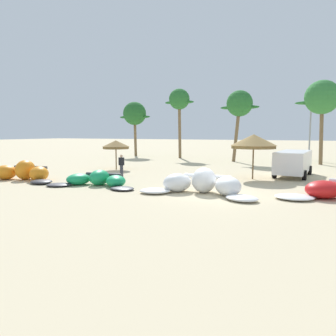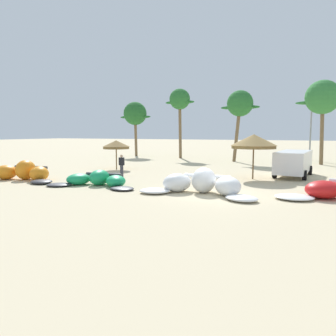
{
  "view_description": "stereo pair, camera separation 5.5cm",
  "coord_description": "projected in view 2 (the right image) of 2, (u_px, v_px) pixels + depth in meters",
  "views": [
    {
      "loc": [
        4.27,
        -16.06,
        3.17
      ],
      "look_at": [
        -3.7,
        2.0,
        1.0
      ],
      "focal_mm": 34.29,
      "sensor_mm": 36.0,
      "label": 1
    },
    {
      "loc": [
        4.32,
        -16.03,
        3.17
      ],
      "look_at": [
        -3.7,
        2.0,
        1.0
      ],
      "focal_mm": 34.29,
      "sensor_mm": 36.0,
      "label": 2
    }
  ],
  "objects": [
    {
      "name": "ground_plane",
      "position": [
        217.0,
        194.0,
        16.65
      ],
      "size": [
        260.0,
        260.0,
        0.0
      ],
      "primitive_type": "plane",
      "color": "beige"
    },
    {
      "name": "kite_far_left",
      "position": [
        22.0,
        173.0,
        21.51
      ],
      "size": [
        6.17,
        3.21,
        1.32
      ],
      "color": "#333338",
      "rests_on": "ground"
    },
    {
      "name": "kite_left",
      "position": [
        97.0,
        180.0,
        19.25
      ],
      "size": [
        5.89,
        3.02,
        0.93
      ],
      "color": "#333338",
      "rests_on": "ground"
    },
    {
      "name": "kite_left_of_center",
      "position": [
        202.0,
        184.0,
        16.73
      ],
      "size": [
        6.5,
        2.99,
        1.34
      ],
      "color": "white",
      "rests_on": "ground"
    },
    {
      "name": "beach_umbrella_near_van",
      "position": [
        116.0,
        145.0,
        27.95
      ],
      "size": [
        2.37,
        2.37,
        2.52
      ],
      "color": "brown",
      "rests_on": "ground"
    },
    {
      "name": "beach_umbrella_middle",
      "position": [
        254.0,
        141.0,
        21.85
      ],
      "size": [
        3.13,
        3.13,
        3.08
      ],
      "color": "brown",
      "rests_on": "ground"
    },
    {
      "name": "parked_car_second",
      "position": [
        294.0,
        161.0,
        23.41
      ],
      "size": [
        2.57,
        5.51,
        1.84
      ],
      "color": "white",
      "rests_on": "ground"
    },
    {
      "name": "person_near_kites",
      "position": [
        122.0,
        166.0,
        23.08
      ],
      "size": [
        0.36,
        0.24,
        1.62
      ],
      "color": "#383842",
      "rests_on": "ground"
    },
    {
      "name": "palm_leftmost",
      "position": [
        135.0,
        114.0,
        43.56
      ],
      "size": [
        4.69,
        3.13,
        7.36
      ],
      "color": "brown",
      "rests_on": "ground"
    },
    {
      "name": "palm_left",
      "position": [
        180.0,
        101.0,
        39.77
      ],
      "size": [
        3.86,
        2.57,
        8.62
      ],
      "color": "brown",
      "rests_on": "ground"
    },
    {
      "name": "palm_left_of_gap",
      "position": [
        240.0,
        105.0,
        34.67
      ],
      "size": [
        4.23,
        2.82,
        7.75
      ],
      "color": "brown",
      "rests_on": "ground"
    },
    {
      "name": "palm_center_left",
      "position": [
        323.0,
        98.0,
        31.48
      ],
      "size": [
        5.0,
        3.34,
        8.33
      ],
      "color": "brown",
      "rests_on": "ground"
    },
    {
      "name": "lamppost_west",
      "position": [
        312.0,
        121.0,
        36.84
      ],
      "size": [
        1.47,
        0.24,
        8.03
      ],
      "color": "gray",
      "rests_on": "ground"
    }
  ]
}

